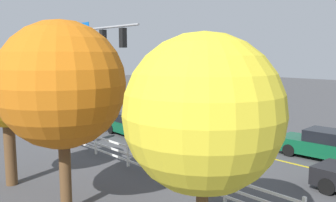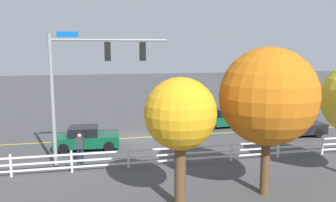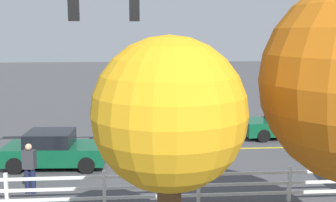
{
  "view_description": "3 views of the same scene",
  "coord_description": "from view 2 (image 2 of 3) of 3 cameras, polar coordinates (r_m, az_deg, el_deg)",
  "views": [
    {
      "loc": [
        -14.79,
        15.76,
        5.26
      ],
      "look_at": [
        -0.33,
        2.45,
        2.68
      ],
      "focal_mm": 37.92,
      "sensor_mm": 36.0,
      "label": 1
    },
    {
      "loc": [
        2.93,
        23.63,
        6.32
      ],
      "look_at": [
        -1.73,
        1.82,
        2.85
      ],
      "focal_mm": 36.77,
      "sensor_mm": 36.0,
      "label": 2
    },
    {
      "loc": [
        0.36,
        18.42,
        5.24
      ],
      "look_at": [
        -1.0,
        1.26,
        2.46
      ],
      "focal_mm": 44.94,
      "sensor_mm": 36.0,
      "label": 3
    }
  ],
  "objects": [
    {
      "name": "lane_center_stripe",
      "position": [
        25.42,
        4.18,
        -5.57
      ],
      "size": [
        28.0,
        0.16,
        0.01
      ],
      "primitive_type": "cube",
      "color": "gold",
      "rests_on": "ground_plane"
    },
    {
      "name": "signal_assembly",
      "position": [
        18.71,
        -13.18,
        4.48
      ],
      "size": [
        6.19,
        0.38,
        7.14
      ],
      "color": "gray",
      "rests_on": "ground_plane"
    },
    {
      "name": "car_2",
      "position": [
        22.32,
        -13.38,
        -6.03
      ],
      "size": [
        4.04,
        2.07,
        1.44
      ],
      "rotation": [
        0.0,
        0.0,
        3.09
      ],
      "color": "#0C4C2D",
      "rests_on": "ground_plane"
    },
    {
      "name": "tree_0",
      "position": [
        13.24,
        2.07,
        -2.35
      ],
      "size": [
        2.83,
        2.83,
        5.22
      ],
      "color": "brown",
      "rests_on": "ground_plane"
    },
    {
      "name": "car_0",
      "position": [
        28.17,
        9.78,
        -2.74
      ],
      "size": [
        4.74,
        2.13,
        1.49
      ],
      "rotation": [
        0.0,
        0.0,
        6.34
      ],
      "color": "#0C4C2D",
      "rests_on": "ground_plane"
    },
    {
      "name": "pedestrian",
      "position": [
        19.58,
        -14.41,
        -7.43
      ],
      "size": [
        0.44,
        0.33,
        1.69
      ],
      "rotation": [
        0.0,
        0.0,
        1.4
      ],
      "color": "#191E3F",
      "rests_on": "ground_plane"
    },
    {
      "name": "tree_1",
      "position": [
        14.97,
        16.26,
        0.69
      ],
      "size": [
        4.13,
        4.13,
        6.37
      ],
      "color": "brown",
      "rests_on": "ground_plane"
    },
    {
      "name": "car_1",
      "position": [
        26.39,
        19.95,
        -4.01
      ],
      "size": [
        4.52,
        1.9,
        1.45
      ],
      "rotation": [
        0.0,
        0.0,
        3.12
      ],
      "color": "black",
      "rests_on": "ground_plane"
    },
    {
      "name": "white_rail_fence",
      "position": [
        19.33,
        6.45,
        -8.43
      ],
      "size": [
        26.1,
        0.1,
        1.15
      ],
      "color": "white",
      "rests_on": "ground_plane"
    },
    {
      "name": "ground_plane",
      "position": [
        24.63,
        -4.85,
        -6.06
      ],
      "size": [
        120.0,
        120.0,
        0.0
      ],
      "primitive_type": "plane",
      "color": "#444447"
    }
  ]
}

